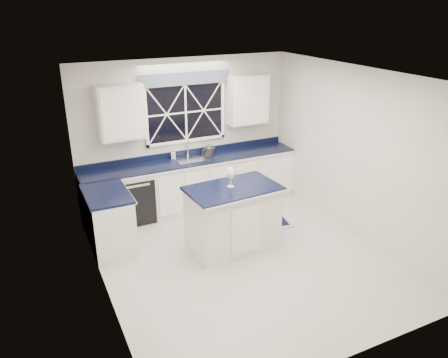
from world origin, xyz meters
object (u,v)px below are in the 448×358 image
island (233,218)px  dishwasher (134,198)px  soap_bottle (173,154)px  wine_glass (231,174)px  faucet (188,148)px  kettle (209,150)px

island → dishwasher: bearing=121.2°
soap_bottle → dishwasher: bearing=-165.8°
dishwasher → island: (1.11, -1.60, 0.10)m
wine_glass → soap_bottle: size_ratio=1.77×
faucet → island: (0.01, -1.79, -0.59)m
dishwasher → soap_bottle: bearing=14.2°
island → kettle: size_ratio=4.56×
kettle → wine_glass: size_ratio=1.07×
kettle → soap_bottle: bearing=152.1°
dishwasher → faucet: size_ratio=2.72×
faucet → island: size_ratio=0.21×
soap_bottle → wine_glass: bearing=-81.2°
island → wine_glass: 0.71m
faucet → soap_bottle: 0.29m
faucet → soap_bottle: (-0.28, 0.01, -0.08)m
faucet → kettle: size_ratio=0.97×
kettle → faucet: bearing=145.0°
faucet → island: bearing=-89.6°
kettle → dishwasher: bearing=166.9°
island → wine_glass: bearing=116.6°
island → soap_bottle: 1.90m
dishwasher → island: bearing=-55.2°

